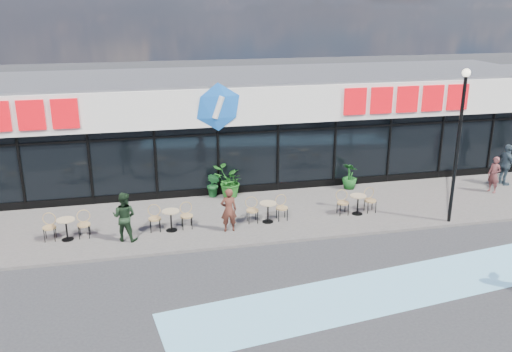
# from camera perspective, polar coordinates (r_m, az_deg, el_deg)

# --- Properties ---
(ground) EXTENTS (120.00, 120.00, 0.00)m
(ground) POSITION_cam_1_polar(r_m,az_deg,el_deg) (16.22, 0.04, -10.52)
(ground) COLOR #28282B
(ground) RESTS_ON ground
(sidewalk) EXTENTS (44.00, 5.00, 0.10)m
(sidewalk) POSITION_cam_1_polar(r_m,az_deg,el_deg) (20.19, -2.80, -4.41)
(sidewalk) COLOR #5E5853
(sidewalk) RESTS_ON ground
(bike_lane) EXTENTS (14.17, 4.13, 0.01)m
(bike_lane) POSITION_cam_1_polar(r_m,az_deg,el_deg) (16.28, 15.41, -11.11)
(bike_lane) COLOR #75BADD
(bike_lane) RESTS_ON ground
(building) EXTENTS (30.60, 6.57, 4.75)m
(building) POSITION_cam_1_polar(r_m,az_deg,el_deg) (24.63, -5.11, 5.29)
(building) COLOR black
(building) RESTS_ON ground
(lamp_post) EXTENTS (0.28, 0.28, 5.48)m
(lamp_post) POSITION_cam_1_polar(r_m,az_deg,el_deg) (19.99, 20.59, 4.11)
(lamp_post) COLOR black
(lamp_post) RESTS_ON sidewalk
(bistro_set_2) EXTENTS (1.54, 0.62, 0.90)m
(bistro_set_2) POSITION_cam_1_polar(r_m,az_deg,el_deg) (19.25, -19.31, -5.00)
(bistro_set_2) COLOR tan
(bistro_set_2) RESTS_ON sidewalk
(bistro_set_3) EXTENTS (1.54, 0.62, 0.90)m
(bistro_set_3) POSITION_cam_1_polar(r_m,az_deg,el_deg) (19.11, -8.96, -4.32)
(bistro_set_3) COLOR tan
(bistro_set_3) RESTS_ON sidewalk
(bistro_set_4) EXTENTS (1.54, 0.62, 0.90)m
(bistro_set_4) POSITION_cam_1_polar(r_m,az_deg,el_deg) (19.59, 1.20, -3.51)
(bistro_set_4) COLOR tan
(bistro_set_4) RESTS_ON sidewalk
(bistro_set_5) EXTENTS (1.54, 0.62, 0.90)m
(bistro_set_5) POSITION_cam_1_polar(r_m,az_deg,el_deg) (20.65, 10.57, -2.67)
(bistro_set_5) COLOR tan
(bistro_set_5) RESTS_ON sidewalk
(potted_plant_left) EXTENTS (1.48, 1.40, 1.32)m
(potted_plant_left) POSITION_cam_1_polar(r_m,az_deg,el_deg) (21.88, -2.86, -0.62)
(potted_plant_left) COLOR #1C5A19
(potted_plant_left) RESTS_ON sidewalk
(potted_plant_mid) EXTENTS (0.71, 0.73, 1.04)m
(potted_plant_mid) POSITION_cam_1_polar(r_m,az_deg,el_deg) (22.00, -4.50, -0.93)
(potted_plant_mid) COLOR #154C20
(potted_plant_mid) RESTS_ON sidewalk
(potted_plant_right) EXTENTS (0.88, 0.88, 1.11)m
(potted_plant_right) POSITION_cam_1_polar(r_m,az_deg,el_deg) (23.25, 9.84, 0.00)
(potted_plant_right) COLOR #144818
(potted_plant_right) RESTS_ON sidewalk
(patron_left) EXTENTS (0.57, 0.38, 1.56)m
(patron_left) POSITION_cam_1_polar(r_m,az_deg,el_deg) (18.67, -2.89, -3.58)
(patron_left) COLOR #50271C
(patron_left) RESTS_ON sidewalk
(patron_right) EXTENTS (1.00, 0.90, 1.68)m
(patron_right) POSITION_cam_1_polar(r_m,az_deg,el_deg) (18.46, -13.70, -4.17)
(patron_right) COLOR black
(patron_right) RESTS_ON sidewalk
(pedestrian_a) EXTENTS (0.50, 0.63, 1.52)m
(pedestrian_a) POSITION_cam_1_polar(r_m,az_deg,el_deg) (24.49, 23.78, 0.13)
(pedestrian_a) COLOR brown
(pedestrian_a) RESTS_ON sidewalk
(pedestrian_b) EXTENTS (0.45, 1.06, 1.81)m
(pedestrian_b) POSITION_cam_1_polar(r_m,az_deg,el_deg) (25.65, 24.82, 1.09)
(pedestrian_b) COLOR #2D3C46
(pedestrian_b) RESTS_ON sidewalk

